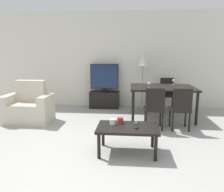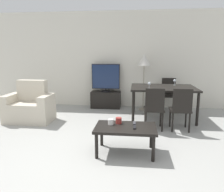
# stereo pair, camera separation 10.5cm
# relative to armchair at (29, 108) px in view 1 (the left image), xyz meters

# --- Properties ---
(ground_plane) EXTENTS (18.00, 18.00, 0.00)m
(ground_plane) POSITION_rel_armchair_xyz_m (1.57, -1.91, -0.33)
(ground_plane) COLOR #9E9E99
(wall_back) EXTENTS (6.98, 0.06, 2.70)m
(wall_back) POSITION_rel_armchair_xyz_m (1.57, 1.73, 1.02)
(wall_back) COLOR silver
(wall_back) RESTS_ON ground_plane
(armchair) EXTENTS (1.03, 0.63, 0.93)m
(armchair) POSITION_rel_armchair_xyz_m (0.00, 0.00, 0.00)
(armchair) COLOR beige
(armchair) RESTS_ON ground_plane
(tv_stand) EXTENTS (0.83, 0.38, 0.47)m
(tv_stand) POSITION_rel_armchair_xyz_m (1.54, 1.47, -0.10)
(tv_stand) COLOR black
(tv_stand) RESTS_ON ground_plane
(tv) EXTENTS (0.79, 0.28, 0.78)m
(tv) POSITION_rel_armchair_xyz_m (1.54, 1.46, 0.53)
(tv) COLOR black
(tv) RESTS_ON tv_stand
(coffee_table) EXTENTS (0.93, 0.59, 0.43)m
(coffee_table) POSITION_rel_armchair_xyz_m (2.25, -1.39, 0.04)
(coffee_table) COLOR black
(coffee_table) RESTS_ON ground_plane
(dining_table) EXTENTS (1.49, 1.08, 0.76)m
(dining_table) POSITION_rel_armchair_xyz_m (3.03, 0.56, 0.36)
(dining_table) COLOR black
(dining_table) RESTS_ON ground_plane
(dining_chair_near) EXTENTS (0.40, 0.40, 0.87)m
(dining_chair_near) POSITION_rel_armchair_xyz_m (2.77, -0.29, 0.15)
(dining_chair_near) COLOR black
(dining_chair_near) RESTS_ON ground_plane
(dining_chair_far) EXTENTS (0.40, 0.40, 0.87)m
(dining_chair_far) POSITION_rel_armchair_xyz_m (3.29, 1.41, 0.15)
(dining_chair_far) COLOR black
(dining_chair_far) RESTS_ON ground_plane
(dining_chair_near_right) EXTENTS (0.40, 0.40, 0.87)m
(dining_chair_near_right) POSITION_rel_armchair_xyz_m (3.29, -0.29, 0.15)
(dining_chair_near_right) COLOR black
(dining_chair_near_right) RESTS_ON ground_plane
(floor_lamp) EXTENTS (0.35, 0.35, 1.53)m
(floor_lamp) POSITION_rel_armchair_xyz_m (2.60, 1.36, 0.98)
(floor_lamp) COLOR gray
(floor_lamp) RESTS_ON ground_plane
(remote_primary) EXTENTS (0.04, 0.15, 0.02)m
(remote_primary) POSITION_rel_armchair_xyz_m (2.39, -1.44, 0.11)
(remote_primary) COLOR black
(remote_primary) RESTS_ON coffee_table
(remote_secondary) EXTENTS (0.04, 0.15, 0.02)m
(remote_secondary) POSITION_rel_armchair_xyz_m (2.39, -1.24, 0.11)
(remote_secondary) COLOR #38383D
(remote_secondary) RESTS_ON coffee_table
(cup_white_near) EXTENTS (0.09, 0.09, 0.09)m
(cup_white_near) POSITION_rel_armchair_xyz_m (2.02, -1.32, 0.14)
(cup_white_near) COLOR white
(cup_white_near) RESTS_ON coffee_table
(cup_colored_far) EXTENTS (0.10, 0.10, 0.09)m
(cup_colored_far) POSITION_rel_armchair_xyz_m (2.13, -1.25, 0.14)
(cup_colored_far) COLOR maroon
(cup_colored_far) RESTS_ON coffee_table
(wine_glass_left) EXTENTS (0.07, 0.07, 0.15)m
(wine_glass_left) POSITION_rel_armchair_xyz_m (2.69, 0.28, 0.53)
(wine_glass_left) COLOR silver
(wine_glass_left) RESTS_ON dining_table
(wine_glass_center) EXTENTS (0.07, 0.07, 0.15)m
(wine_glass_center) POSITION_rel_armchair_xyz_m (3.34, 0.88, 0.53)
(wine_glass_center) COLOR silver
(wine_glass_center) RESTS_ON dining_table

